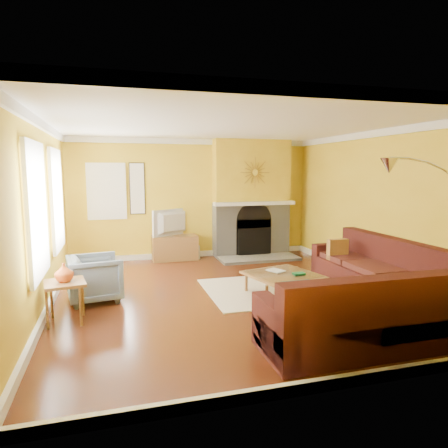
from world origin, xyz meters
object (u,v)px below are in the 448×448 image
object	(u,v)px
coffee_table	(283,286)
side_table	(66,302)
arc_lamp	(436,255)
armchair	(95,278)
media_console	(175,248)
sectional_sofa	(330,277)

from	to	relation	value
coffee_table	side_table	bearing A→B (deg)	-177.17
arc_lamp	armchair	bearing A→B (deg)	144.19
coffee_table	media_console	size ratio (longest dim) A/B	1.00
sectional_sofa	side_table	bearing A→B (deg)	173.40
sectional_sofa	coffee_table	distance (m)	0.80
media_console	armchair	size ratio (longest dim) A/B	1.29
coffee_table	arc_lamp	bearing A→B (deg)	-65.81
sectional_sofa	side_table	size ratio (longest dim) A/B	6.27
sectional_sofa	side_table	distance (m)	3.70
sectional_sofa	arc_lamp	size ratio (longest dim) A/B	1.63
sectional_sofa	coffee_table	size ratio (longest dim) A/B	3.45
sectional_sofa	media_console	bearing A→B (deg)	114.62
coffee_table	arc_lamp	xyz separation A→B (m)	(0.92, -2.06, 0.86)
armchair	side_table	xyz separation A→B (m)	(-0.34, -0.81, -0.08)
side_table	sectional_sofa	bearing A→B (deg)	-6.60
media_console	side_table	size ratio (longest dim) A/B	1.82
armchair	arc_lamp	world-z (taller)	arc_lamp
sectional_sofa	side_table	xyz separation A→B (m)	(-3.67, 0.42, -0.17)
sectional_sofa	media_console	size ratio (longest dim) A/B	3.45
sectional_sofa	coffee_table	world-z (taller)	sectional_sofa
side_table	armchair	bearing A→B (deg)	67.21
coffee_table	armchair	bearing A→B (deg)	166.96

